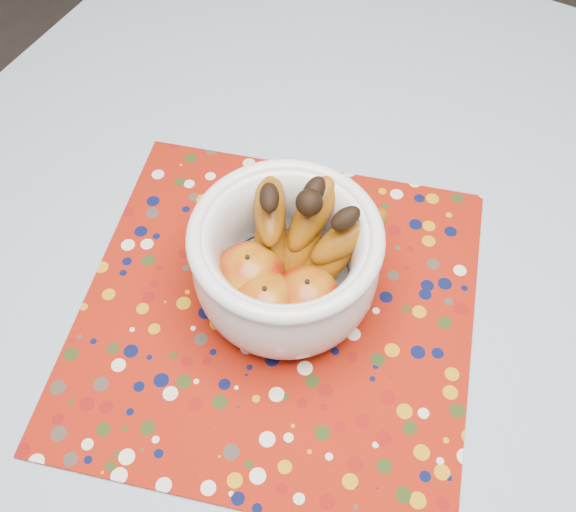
% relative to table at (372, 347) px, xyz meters
% --- Properties ---
extents(table, '(1.20, 1.20, 0.75)m').
position_rel_table_xyz_m(table, '(0.00, 0.00, 0.00)').
color(table, brown).
rests_on(table, ground).
extents(tablecloth, '(1.32, 1.32, 0.01)m').
position_rel_table_xyz_m(tablecloth, '(0.00, 0.00, 0.08)').
color(tablecloth, slate).
rests_on(tablecloth, table).
extents(placemat, '(0.55, 0.55, 0.00)m').
position_rel_table_xyz_m(placemat, '(-0.10, -0.06, 0.09)').
color(placemat, maroon).
rests_on(placemat, tablecloth).
extents(fruit_bowl, '(0.22, 0.21, 0.15)m').
position_rel_table_xyz_m(fruit_bowl, '(-0.10, -0.02, 0.16)').
color(fruit_bowl, silver).
rests_on(fruit_bowl, placemat).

